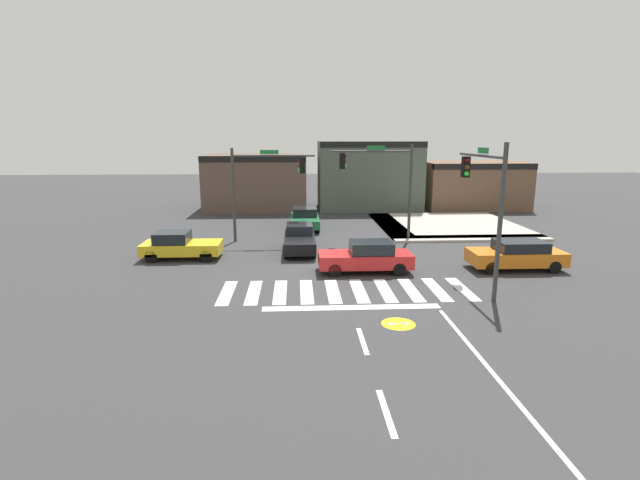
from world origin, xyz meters
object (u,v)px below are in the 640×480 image
(car_green, at_px, (305,218))
(car_red, at_px, (366,257))
(car_black, at_px, (300,239))
(car_yellow, at_px, (180,245))
(traffic_signal_northwest, at_px, (264,178))
(traffic_signal_northeast, at_px, (381,175))
(car_orange, at_px, (517,255))
(traffic_signal_southeast, at_px, (484,191))

(car_green, relative_size, car_red, 1.01)
(car_red, bearing_deg, car_black, -54.74)
(car_yellow, distance_m, car_green, 10.58)
(traffic_signal_northwest, relative_size, traffic_signal_northeast, 0.96)
(car_orange, bearing_deg, car_green, -47.49)
(traffic_signal_northwest, distance_m, traffic_signal_southeast, 13.78)
(traffic_signal_northwest, height_order, car_orange, traffic_signal_northwest)
(traffic_signal_northwest, height_order, car_red, traffic_signal_northwest)
(traffic_signal_southeast, xyz_separation_m, traffic_signal_northeast, (-2.57, 9.56, -0.07))
(traffic_signal_northeast, relative_size, car_yellow, 1.45)
(traffic_signal_northwest, bearing_deg, car_black, -51.30)
(traffic_signal_northeast, relative_size, car_orange, 1.32)
(traffic_signal_northeast, distance_m, car_green, 7.09)
(car_yellow, bearing_deg, traffic_signal_southeast, -22.09)
(traffic_signal_southeast, relative_size, car_black, 1.38)
(traffic_signal_southeast, bearing_deg, car_orange, -47.69)
(traffic_signal_southeast, distance_m, car_orange, 5.29)
(traffic_signal_northwest, bearing_deg, car_green, 57.56)
(traffic_signal_southeast, distance_m, car_red, 6.21)
(traffic_signal_northwest, relative_size, car_orange, 1.27)
(traffic_signal_northwest, bearing_deg, traffic_signal_northeast, -1.45)
(traffic_signal_southeast, distance_m, traffic_signal_northeast, 9.90)
(car_yellow, height_order, car_black, car_yellow)
(car_green, distance_m, car_red, 11.47)
(car_yellow, distance_m, car_black, 6.56)
(traffic_signal_northwest, height_order, car_black, traffic_signal_northwest)
(traffic_signal_southeast, distance_m, car_green, 15.91)
(car_black, relative_size, car_orange, 0.99)
(traffic_signal_southeast, xyz_separation_m, car_red, (-4.45, 2.63, -3.44))
(traffic_signal_northeast, xyz_separation_m, car_orange, (5.54, -6.87, -3.38))
(car_yellow, height_order, car_green, car_green)
(car_red, bearing_deg, traffic_signal_northwest, -53.42)
(car_black, height_order, car_orange, car_orange)
(car_black, distance_m, car_red, 5.48)
(traffic_signal_northeast, bearing_deg, traffic_signal_southeast, 105.05)
(traffic_signal_northwest, relative_size, car_yellow, 1.39)
(car_green, bearing_deg, traffic_signal_southeast, 27.54)
(traffic_signal_northeast, relative_size, car_green, 1.33)
(car_orange, bearing_deg, car_red, 0.56)
(traffic_signal_southeast, distance_m, car_black, 10.98)
(traffic_signal_southeast, relative_size, car_yellow, 1.50)
(traffic_signal_southeast, height_order, car_black, traffic_signal_southeast)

